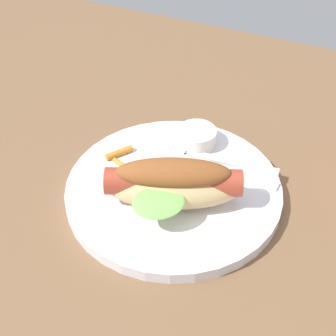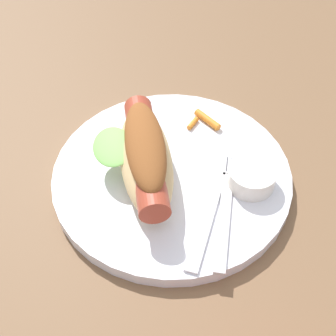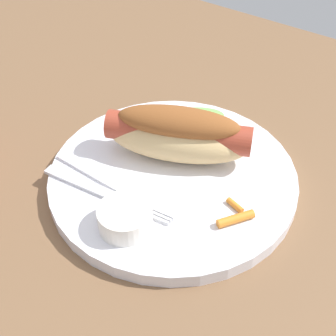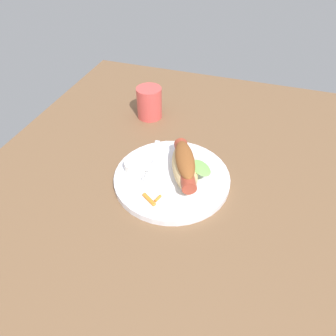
% 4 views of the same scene
% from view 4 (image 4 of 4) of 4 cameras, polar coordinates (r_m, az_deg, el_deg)
% --- Properties ---
extents(ground_plane, '(1.20, 0.90, 0.02)m').
position_cam_4_polar(ground_plane, '(0.76, -1.49, -3.56)').
color(ground_plane, brown).
extents(plate, '(0.27, 0.27, 0.02)m').
position_cam_4_polar(plate, '(0.76, 0.69, -1.83)').
color(plate, white).
rests_on(plate, ground_plane).
extents(hot_dog, '(0.17, 0.13, 0.06)m').
position_cam_4_polar(hot_dog, '(0.73, 3.03, 0.53)').
color(hot_dog, '#DBB77A').
rests_on(hot_dog, plate).
extents(sauce_ramekin, '(0.05, 0.05, 0.02)m').
position_cam_4_polar(sauce_ramekin, '(0.77, -5.78, 0.42)').
color(sauce_ramekin, white).
rests_on(sauce_ramekin, plate).
extents(fork, '(0.16, 0.03, 0.00)m').
position_cam_4_polar(fork, '(0.80, -3.12, 1.60)').
color(fork, silver).
rests_on(fork, plate).
extents(knife, '(0.13, 0.02, 0.00)m').
position_cam_4_polar(knife, '(0.80, -1.65, 1.99)').
color(knife, silver).
rests_on(knife, plate).
extents(carrot_garnish, '(0.03, 0.04, 0.01)m').
position_cam_4_polar(carrot_garnish, '(0.70, -2.90, -5.59)').
color(carrot_garnish, orange).
rests_on(carrot_garnish, plate).
extents(drinking_cup, '(0.07, 0.07, 0.09)m').
position_cam_4_polar(drinking_cup, '(0.96, -3.33, 11.52)').
color(drinking_cup, '#D84C47').
rests_on(drinking_cup, ground_plane).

